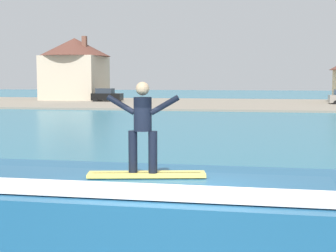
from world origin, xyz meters
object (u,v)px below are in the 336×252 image
(wave_crest, at_px, (112,207))
(house_with_chimney, at_px, (75,66))
(car_near_shore, at_px, (107,95))
(surfer, at_px, (143,122))
(surfboard, at_px, (147,174))

(wave_crest, height_order, house_with_chimney, house_with_chimney)
(car_near_shore, bearing_deg, surfer, -71.57)
(wave_crest, height_order, surfboard, surfboard)
(surfboard, bearing_deg, house_with_chimney, 112.52)
(surfboard, distance_m, house_with_chimney, 60.95)
(house_with_chimney, bearing_deg, wave_crest, -68.02)
(surfboard, xyz_separation_m, car_near_shore, (-17.29, 51.67, -0.35))
(car_near_shore, relative_size, house_with_chimney, 0.39)
(house_with_chimney, bearing_deg, surfboard, -67.48)
(car_near_shore, bearing_deg, wave_crest, -72.14)
(car_near_shore, xyz_separation_m, house_with_chimney, (-6.01, 4.53, 3.89))
(surfboard, distance_m, car_near_shore, 54.49)
(wave_crest, distance_m, car_near_shore, 54.05)
(surfer, bearing_deg, car_near_shore, 108.43)
(wave_crest, bearing_deg, house_with_chimney, 111.98)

